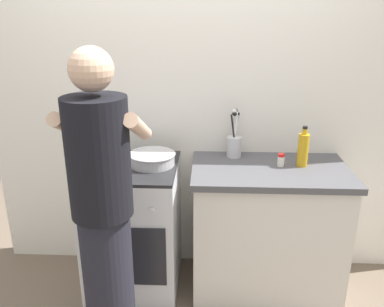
# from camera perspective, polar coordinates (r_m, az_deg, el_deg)

# --- Properties ---
(ground) EXTENTS (6.00, 6.00, 0.00)m
(ground) POSITION_cam_1_polar(r_m,az_deg,el_deg) (2.87, -1.18, -20.01)
(ground) COLOR #6B5B4C
(back_wall) EXTENTS (3.20, 0.10, 2.50)m
(back_wall) POSITION_cam_1_polar(r_m,az_deg,el_deg) (2.76, 3.51, 7.51)
(back_wall) COLOR silver
(back_wall) RESTS_ON ground
(countertop) EXTENTS (1.00, 0.60, 0.90)m
(countertop) POSITION_cam_1_polar(r_m,az_deg,el_deg) (2.75, 10.67, -10.75)
(countertop) COLOR silver
(countertop) RESTS_ON ground
(stove_range) EXTENTS (0.60, 0.62, 0.90)m
(stove_range) POSITION_cam_1_polar(r_m,az_deg,el_deg) (2.77, -8.40, -10.44)
(stove_range) COLOR silver
(stove_range) RESTS_ON ground
(pot) EXTENTS (0.28, 0.21, 0.12)m
(pot) POSITION_cam_1_polar(r_m,az_deg,el_deg) (2.60, -11.95, -0.29)
(pot) COLOR #B2B2B7
(pot) RESTS_ON stove_range
(mixing_bowl) EXTENTS (0.30, 0.30, 0.08)m
(mixing_bowl) POSITION_cam_1_polar(r_m,az_deg,el_deg) (2.56, -5.77, -0.68)
(mixing_bowl) COLOR #B7B7BC
(mixing_bowl) RESTS_ON stove_range
(utensil_crock) EXTENTS (0.10, 0.10, 0.33)m
(utensil_crock) POSITION_cam_1_polar(r_m,az_deg,el_deg) (2.69, 6.09, 1.52)
(utensil_crock) COLOR silver
(utensil_crock) RESTS_ON countertop
(spice_bottle) EXTENTS (0.04, 0.04, 0.08)m
(spice_bottle) POSITION_cam_1_polar(r_m,az_deg,el_deg) (2.59, 12.72, -0.95)
(spice_bottle) COLOR silver
(spice_bottle) RESTS_ON countertop
(oil_bottle) EXTENTS (0.07, 0.07, 0.26)m
(oil_bottle) POSITION_cam_1_polar(r_m,az_deg,el_deg) (2.60, 15.72, 0.59)
(oil_bottle) COLOR gold
(oil_bottle) RESTS_ON countertop
(person) EXTENTS (0.41, 0.50, 1.70)m
(person) POSITION_cam_1_polar(r_m,az_deg,el_deg) (2.03, -12.57, -9.34)
(person) COLOR black
(person) RESTS_ON ground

